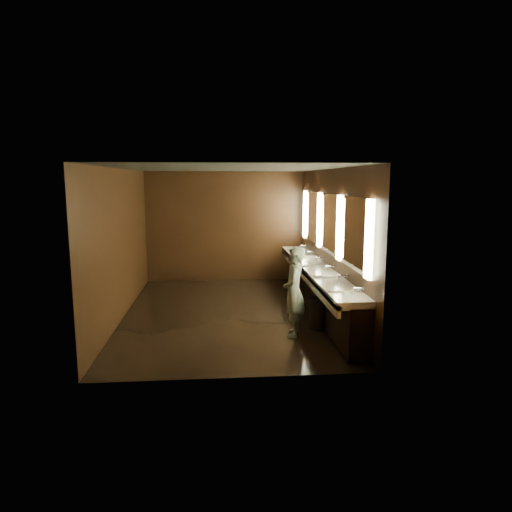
{
  "coord_description": "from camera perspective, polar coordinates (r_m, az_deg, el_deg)",
  "views": [
    {
      "loc": [
        -0.19,
        -8.69,
        2.59
      ],
      "look_at": [
        0.55,
        0.0,
        1.13
      ],
      "focal_mm": 32.0,
      "sensor_mm": 36.0,
      "label": 1
    }
  ],
  "objects": [
    {
      "name": "floor",
      "position": [
        9.07,
        -3.5,
        -7.1
      ],
      "size": [
        6.0,
        6.0,
        0.0
      ],
      "primitive_type": "plane",
      "color": "black",
      "rests_on": "ground"
    },
    {
      "name": "ceiling",
      "position": [
        8.7,
        -3.69,
        10.87
      ],
      "size": [
        4.0,
        6.0,
        0.02
      ],
      "primitive_type": "cube",
      "color": "#2D2D2B",
      "rests_on": "wall_back"
    },
    {
      "name": "wall_back",
      "position": [
        11.75,
        -3.93,
        3.68
      ],
      "size": [
        4.0,
        0.02,
        2.8
      ],
      "primitive_type": "cube",
      "color": "black",
      "rests_on": "floor"
    },
    {
      "name": "wall_front",
      "position": [
        5.82,
        -2.9,
        -2.32
      ],
      "size": [
        4.0,
        0.02,
        2.8
      ],
      "primitive_type": "cube",
      "color": "black",
      "rests_on": "floor"
    },
    {
      "name": "wall_left",
      "position": [
        8.96,
        -16.49,
        1.48
      ],
      "size": [
        0.02,
        6.0,
        2.8
      ],
      "primitive_type": "cube",
      "color": "black",
      "rests_on": "floor"
    },
    {
      "name": "wall_right",
      "position": [
        9.04,
        9.19,
        1.82
      ],
      "size": [
        0.02,
        6.0,
        2.8
      ],
      "primitive_type": "cube",
      "color": "black",
      "rests_on": "floor"
    },
    {
      "name": "sink_counter",
      "position": [
        9.16,
        7.78,
        -3.8
      ],
      "size": [
        0.55,
        5.4,
        1.01
      ],
      "color": "black",
      "rests_on": "floor"
    },
    {
      "name": "mirror_band",
      "position": [
        9.0,
        9.13,
        4.03
      ],
      "size": [
        0.06,
        5.03,
        1.15
      ],
      "color": "#FCF5BC",
      "rests_on": "wall_right"
    },
    {
      "name": "person",
      "position": [
        7.63,
        4.77,
        -4.46
      ],
      "size": [
        0.47,
        0.62,
        1.51
      ],
      "primitive_type": "imported",
      "rotation": [
        0.0,
        0.0,
        -1.79
      ],
      "color": "#94D3DC",
      "rests_on": "floor"
    },
    {
      "name": "trash_bin",
      "position": [
        8.14,
        7.93,
        -7.13
      ],
      "size": [
        0.36,
        0.36,
        0.55
      ],
      "primitive_type": "cylinder",
      "rotation": [
        0.0,
        0.0,
        0.01
      ],
      "color": "black",
      "rests_on": "floor"
    }
  ]
}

